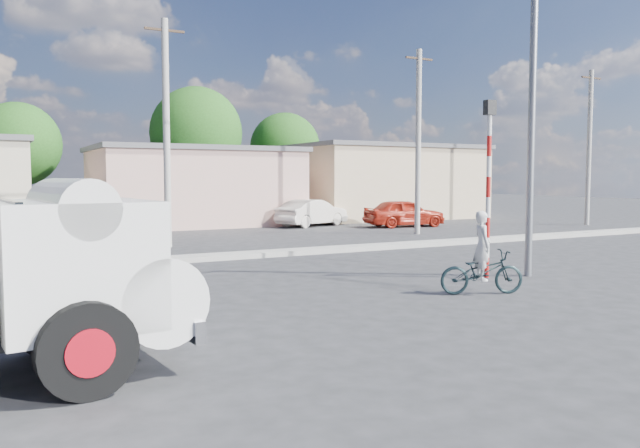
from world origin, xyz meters
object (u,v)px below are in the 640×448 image
traffic_pole (489,173)px  streetlight (528,76)px  bicycle (482,272)px  cyclist (482,260)px  car_cream (312,213)px  car_red (404,213)px

traffic_pole → streetlight: (0.94, -0.30, 2.37)m
bicycle → cyclist: (0.00, 0.00, 0.27)m
cyclist → streetlight: 5.11m
cyclist → bicycle: bearing=0.0°
traffic_pole → streetlight: streetlight is taller
car_cream → bicycle: bearing=141.8°
bicycle → cyclist: bearing=0.0°
bicycle → traffic_pole: size_ratio=0.41×
car_red → streetlight: size_ratio=0.46×
cyclist → car_cream: size_ratio=0.36×
bicycle → streetlight: 5.33m
bicycle → traffic_pole: (1.64, 1.59, 2.12)m
bicycle → car_cream: 18.97m
cyclist → traffic_pole: 2.94m
car_cream → streetlight: streetlight is taller
bicycle → streetlight: streetlight is taller
car_cream → streetlight: bearing=148.9°
streetlight → car_red: bearing=64.9°
car_red → streetlight: streetlight is taller
traffic_pole → streetlight: 2.56m
cyclist → car_red: size_ratio=0.36×
traffic_pole → bicycle: bearing=-135.9°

